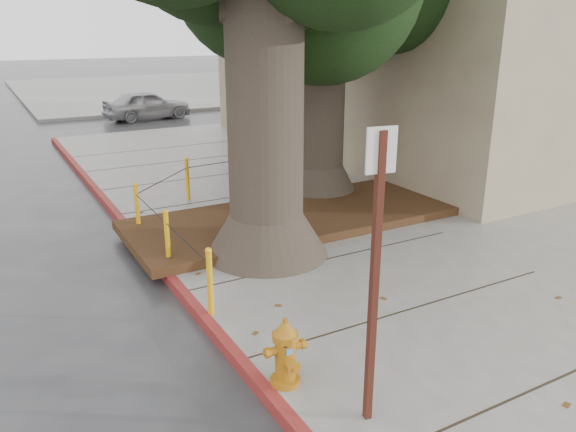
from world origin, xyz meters
name	(u,v)px	position (x,y,z in m)	size (l,w,h in m)	color
ground	(381,328)	(0.00, 0.00, 0.00)	(140.00, 140.00, 0.00)	#28282B
sidewalk_main	(529,206)	(6.00, 2.50, 0.07)	(16.00, 26.00, 0.15)	slate
sidewalk_far	(157,89)	(6.00, 30.00, 0.07)	(16.00, 20.00, 0.15)	slate
curb_red	(174,283)	(-2.00, 2.50, 0.07)	(0.14, 26.00, 0.16)	maroon
planter_bed	(294,217)	(0.90, 3.90, 0.23)	(6.40, 2.60, 0.16)	black
building_side_white	(329,14)	(16.00, 26.00, 4.50)	(10.00, 10.00, 9.00)	silver
bollard_ring	(198,203)	(-0.87, 4.38, 0.66)	(3.79, 5.39, 0.95)	#F5AA0D
fire_hydrant	(285,352)	(-1.78, -0.63, 0.53)	(0.41, 0.37, 0.77)	#BC7113
signpost	(375,266)	(-1.35, -1.50, 1.76)	(0.28, 0.08, 2.85)	#471911
car_silver	(147,105)	(2.24, 18.84, 0.62)	(1.45, 3.62, 1.23)	#AEAEB3
car_red	(283,101)	(8.00, 17.28, 0.61)	(1.28, 3.68, 1.21)	maroon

